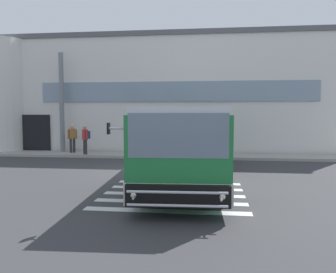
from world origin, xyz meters
TOP-DOWN VIEW (x-y plane):
  - ground_plane at (0.00, 0.00)m, footprint 80.00×90.00m
  - bay_paint_stripes at (2.00, -4.20)m, footprint 4.40×3.96m
  - terminal_building at (-0.69, 11.64)m, footprint 24.47×13.80m
  - boarding_curb at (0.00, 4.80)m, footprint 26.67×2.00m
  - entry_support_column at (-5.87, 5.40)m, footprint 0.28×0.28m
  - bus_main_foreground at (2.14, -1.77)m, footprint 3.08×10.73m
  - passenger_near_column at (-5.07, 4.99)m, footprint 0.47×0.41m
  - passenger_by_doorway at (-3.97, 4.26)m, footprint 0.51×0.52m
  - safety_bollard_yellow at (0.29, 3.60)m, footprint 0.18×0.18m

SIDE VIEW (x-z plane):
  - ground_plane at x=0.00m, z-range -0.02..0.00m
  - bay_paint_stripes at x=2.00m, z-range 0.00..0.01m
  - boarding_curb at x=0.00m, z-range 0.00..0.15m
  - safety_bollard_yellow at x=0.29m, z-range 0.00..0.90m
  - passenger_near_column at x=-5.07m, z-range 0.24..1.92m
  - passenger_by_doorway at x=-3.97m, z-range 0.28..1.95m
  - bus_main_foreground at x=2.14m, z-range -0.02..2.68m
  - entry_support_column at x=-5.87m, z-range 0.15..6.14m
  - terminal_building at x=-0.69m, z-range -0.01..7.45m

